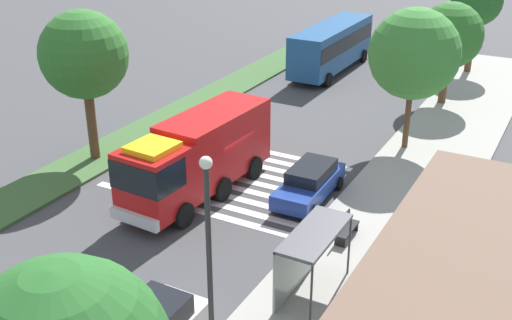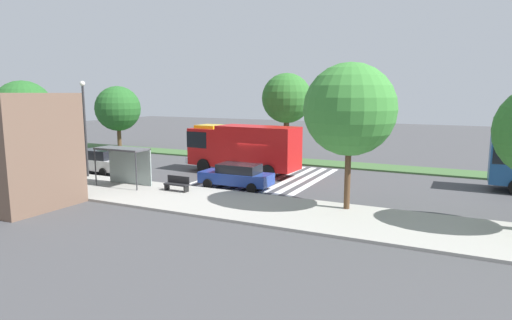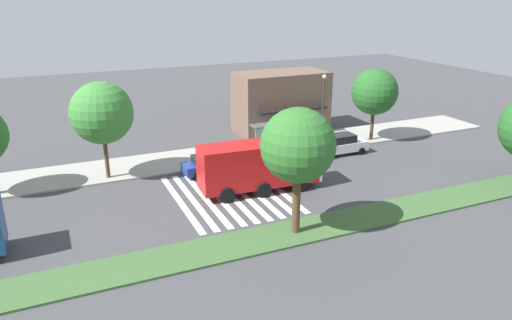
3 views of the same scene
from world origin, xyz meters
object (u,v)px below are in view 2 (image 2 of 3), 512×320
object	(u,v)px
parked_car_mid	(237,176)
bench_near_shelter	(177,184)
sidewalk_tree_east	(24,110)
median_tree_far_west	(287,99)
sidewalk_tree_center	(350,110)
fire_truck	(240,147)
median_tree_west	(118,109)
street_lamp	(85,121)
bus_stop_shelter	(126,158)
parked_car_east	(97,161)

from	to	relation	value
parked_car_mid	bench_near_shelter	bearing A→B (deg)	44.97
parked_car_mid	sidewalk_tree_east	xyz separation A→B (m)	(17.05, 2.20, 3.96)
bench_near_shelter	median_tree_far_west	bearing A→B (deg)	-95.28
parked_car_mid	sidewalk_tree_center	world-z (taller)	sidewalk_tree_center
fire_truck	median_tree_far_west	distance (m)	7.78
parked_car_mid	sidewalk_tree_east	distance (m)	17.64
parked_car_mid	sidewalk_tree_center	bearing A→B (deg)	162.87
fire_truck	sidewalk_tree_center	size ratio (longest dim) A/B	1.20
sidewalk_tree_center	median_tree_west	xyz separation A→B (m)	(28.58, -13.75, -0.89)
median_tree_far_west	street_lamp	bearing A→B (deg)	53.53
fire_truck	bus_stop_shelter	size ratio (longest dim) A/B	2.56
sidewalk_tree_east	bench_near_shelter	bearing A→B (deg)	177.80
bus_stop_shelter	sidewalk_tree_center	world-z (taller)	sidewalk_tree_center
bus_stop_shelter	sidewalk_tree_east	xyz separation A→B (m)	(10.40, -0.57, 2.90)
street_lamp	median_tree_far_west	xyz separation A→B (m)	(-9.87, -13.35, 1.47)
sidewalk_tree_center	sidewalk_tree_east	size ratio (longest dim) A/B	1.09
median_tree_far_west	fire_truck	bearing A→B (deg)	82.37
parked_car_mid	bench_near_shelter	size ratio (longest dim) A/B	2.96
fire_truck	bench_near_shelter	size ratio (longest dim) A/B	5.60
fire_truck	bus_stop_shelter	world-z (taller)	fire_truck
fire_truck	median_tree_west	distance (m)	20.00
parked_car_mid	bench_near_shelter	distance (m)	3.83
median_tree_far_west	bench_near_shelter	bearing A→B (deg)	84.72
street_lamp	fire_truck	bearing A→B (deg)	-144.13
street_lamp	sidewalk_tree_east	distance (m)	5.91
parked_car_mid	bus_stop_shelter	bearing A→B (deg)	21.43
fire_truck	bus_stop_shelter	distance (m)	8.64
fire_truck	sidewalk_tree_center	xyz separation A→B (m)	(-9.95, 6.87, 3.19)
parked_car_mid	median_tree_far_west	size ratio (longest dim) A/B	0.62
fire_truck	parked_car_east	xyz separation A→B (m)	(9.86, 4.67, -1.14)
median_tree_far_west	bus_stop_shelter	bearing A→B (deg)	69.61
fire_truck	bench_near_shelter	xyz separation A→B (m)	(0.40, 7.42, -1.46)
sidewalk_tree_east	median_tree_far_west	xyz separation A→B (m)	(-15.73, -13.75, 0.76)
bench_near_shelter	median_tree_west	bearing A→B (deg)	-38.12
sidewalk_tree_east	median_tree_west	bearing A→B (deg)	-74.44
parked_car_east	street_lamp	size ratio (longest dim) A/B	0.70
parked_car_mid	bench_near_shelter	xyz separation A→B (m)	(2.65, 2.75, -0.24)
sidewalk_tree_center	median_tree_far_west	size ratio (longest dim) A/B	0.98
median_tree_west	parked_car_mid	bearing A→B (deg)	151.04
median_tree_west	bus_stop_shelter	bearing A→B (deg)	134.83
parked_car_east	median_tree_west	xyz separation A→B (m)	(8.77, -11.55, 3.43)
sidewalk_tree_center	median_tree_west	bearing A→B (deg)	-25.70
fire_truck	sidewalk_tree_east	xyz separation A→B (m)	(14.80, 6.87, 2.74)
sidewalk_tree_east	street_lamp	bearing A→B (deg)	-176.09
bench_near_shelter	median_tree_far_west	size ratio (longest dim) A/B	0.21
parked_car_east	bus_stop_shelter	distance (m)	6.20
sidewalk_tree_east	median_tree_far_west	distance (m)	20.91
parked_car_east	median_tree_far_west	xyz separation A→B (m)	(-10.78, -11.55, 4.63)
fire_truck	street_lamp	world-z (taller)	street_lamp
median_tree_far_west	sidewalk_tree_center	bearing A→B (deg)	123.26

